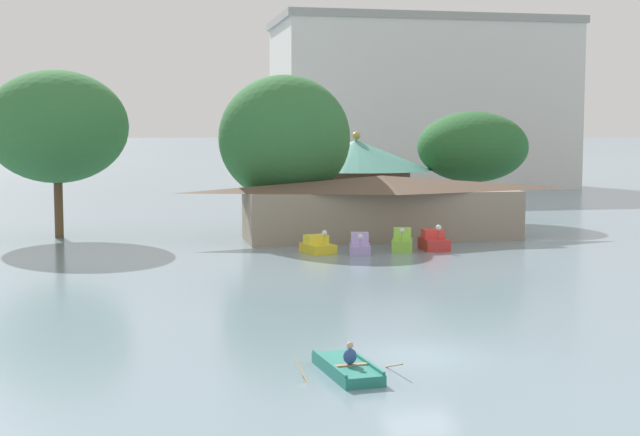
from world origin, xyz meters
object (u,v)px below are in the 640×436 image
(pedal_boat_yellow, at_px, (318,246))
(pedal_boat_red, at_px, (434,241))
(green_roof_pavilion, at_px, (356,174))
(rowboat_with_rower, at_px, (347,368))
(shoreline_tree_mid, at_px, (284,138))
(pedal_boat_lime, at_px, (402,242))
(background_building_block, at_px, (421,104))
(pedal_boat_lavender, at_px, (360,245))
(boathouse, at_px, (382,206))
(shoreline_tree_right, at_px, (472,147))
(shoreline_tree_tall_left, at_px, (56,127))

(pedal_boat_yellow, xyz_separation_m, pedal_boat_red, (7.80, -0.09, 0.09))
(green_roof_pavilion, bearing_deg, rowboat_with_rower, -104.08)
(pedal_boat_red, height_order, shoreline_tree_mid, shoreline_tree_mid)
(rowboat_with_rower, height_order, pedal_boat_red, pedal_boat_red)
(pedal_boat_red, bearing_deg, pedal_boat_lime, -81.99)
(green_roof_pavilion, xyz_separation_m, background_building_block, (20.34, 45.42, 7.44))
(pedal_boat_yellow, xyz_separation_m, pedal_boat_lime, (5.57, -0.32, 0.14))
(shoreline_tree_mid, bearing_deg, pedal_boat_lavender, -75.20)
(pedal_boat_lavender, height_order, boathouse, boathouse)
(background_building_block, bearing_deg, pedal_boat_red, -106.99)
(green_roof_pavilion, bearing_deg, shoreline_tree_mid, -130.62)
(shoreline_tree_mid, bearing_deg, green_roof_pavilion, 49.38)
(shoreline_tree_mid, height_order, shoreline_tree_right, shoreline_tree_mid)
(pedal_boat_yellow, bearing_deg, pedal_boat_lime, 72.71)
(pedal_boat_red, height_order, background_building_block, background_building_block)
(pedal_boat_yellow, distance_m, shoreline_tree_right, 24.87)
(shoreline_tree_mid, bearing_deg, boathouse, -34.18)
(pedal_boat_yellow, xyz_separation_m, shoreline_tree_mid, (-0.41, 10.53, 6.81))
(shoreline_tree_right, bearing_deg, shoreline_tree_tall_left, -171.00)
(pedal_boat_yellow, distance_m, boathouse, 8.82)
(shoreline_tree_mid, bearing_deg, pedal_boat_red, -52.29)
(pedal_boat_lavender, bearing_deg, pedal_boat_red, 110.27)
(rowboat_with_rower, relative_size, pedal_boat_lavender, 1.47)
(pedal_boat_lavender, height_order, shoreline_tree_tall_left, shoreline_tree_tall_left)
(pedal_boat_red, bearing_deg, shoreline_tree_right, 153.96)
(pedal_boat_lavender, height_order, pedal_boat_lime, pedal_boat_lime)
(pedal_boat_lime, height_order, pedal_boat_red, pedal_boat_red)
(boathouse, xyz_separation_m, shoreline_tree_tall_left, (-22.91, 5.57, 5.70))
(rowboat_with_rower, bearing_deg, green_roof_pavilion, -19.79)
(rowboat_with_rower, xyz_separation_m, pedal_boat_lime, (10.40, 28.63, 0.38))
(pedal_boat_red, bearing_deg, boathouse, -161.79)
(pedal_boat_yellow, relative_size, shoreline_tree_mid, 0.23)
(pedal_boat_yellow, bearing_deg, background_building_block, 142.91)
(pedal_boat_red, bearing_deg, background_building_block, 165.10)
(pedal_boat_yellow, height_order, background_building_block, background_building_block)
(pedal_boat_lavender, xyz_separation_m, shoreline_tree_tall_left, (-19.52, 12.59, 7.59))
(background_building_block, bearing_deg, rowboat_with_rower, -109.09)
(pedal_boat_lavender, bearing_deg, background_building_block, 171.27)
(boathouse, relative_size, shoreline_tree_mid, 1.77)
(boathouse, bearing_deg, green_roof_pavilion, 84.23)
(shoreline_tree_tall_left, distance_m, shoreline_tree_mid, 16.59)
(pedal_boat_lavender, relative_size, pedal_boat_red, 0.98)
(pedal_boat_red, bearing_deg, shoreline_tree_mid, -140.20)
(background_building_block, bearing_deg, pedal_boat_lime, -108.70)
(pedal_boat_red, bearing_deg, pedal_boat_lavender, -79.77)
(pedal_boat_red, height_order, shoreline_tree_right, shoreline_tree_right)
(boathouse, bearing_deg, pedal_boat_lavender, -115.80)
(pedal_boat_lavender, relative_size, green_roof_pavilion, 0.19)
(shoreline_tree_tall_left, bearing_deg, rowboat_with_rower, -73.44)
(background_building_block, bearing_deg, boathouse, -110.25)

